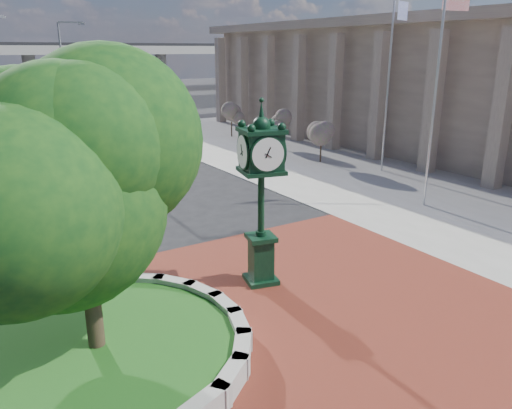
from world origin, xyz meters
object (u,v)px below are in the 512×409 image
object	(u,v)px
post_clock	(261,188)
street_lamp_near	(66,73)
parked_car	(44,116)
flagpole_b	(388,85)
flagpole_a	(435,96)

from	to	relation	value
post_clock	street_lamp_near	world-z (taller)	street_lamp_near
parked_car	flagpole_b	bearing A→B (deg)	-78.33
parked_car	street_lamp_near	bearing A→B (deg)	-100.51
parked_car	street_lamp_near	xyz separation A→B (m)	(0.05, -10.76, 4.24)
flagpole_a	street_lamp_near	world-z (taller)	flagpole_a
parked_car	street_lamp_near	distance (m)	11.57
post_clock	flagpole_a	world-z (taller)	flagpole_a
flagpole_a	street_lamp_near	xyz separation A→B (m)	(-9.17, 25.10, 0.20)
flagpole_b	flagpole_a	bearing A→B (deg)	-119.75
post_clock	flagpole_a	xyz separation A→B (m)	(10.21, 2.54, 1.86)
flagpole_b	street_lamp_near	distance (m)	23.05
parked_car	flagpole_a	xyz separation A→B (m)	(9.23, -35.86, 4.03)
parked_car	flagpole_a	bearing A→B (deg)	-86.36
flagpole_a	flagpole_b	size ratio (longest dim) A/B	1.00
flagpole_a	street_lamp_near	size ratio (longest dim) A/B	1.10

